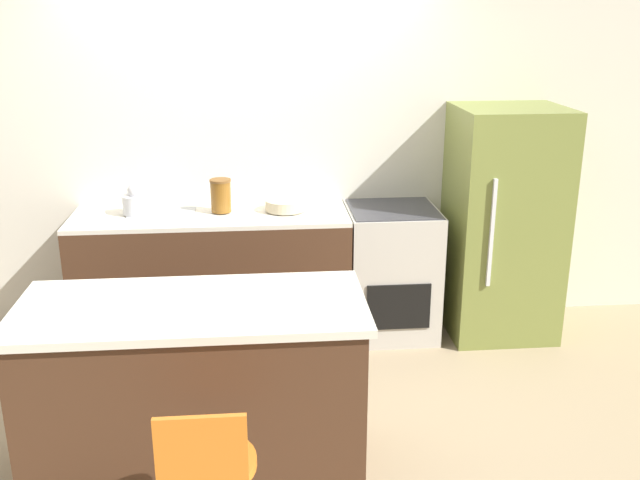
{
  "coord_description": "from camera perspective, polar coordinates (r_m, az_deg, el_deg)",
  "views": [
    {
      "loc": [
        0.04,
        -4.33,
        2.25
      ],
      "look_at": [
        0.39,
        -0.44,
        0.96
      ],
      "focal_mm": 40.0,
      "sensor_mm": 36.0,
      "label": 1
    }
  ],
  "objects": [
    {
      "name": "ground_plane",
      "position": [
        4.88,
        -5.17,
        -9.3
      ],
      "size": [
        14.0,
        14.0,
        0.0
      ],
      "primitive_type": "plane",
      "color": "#998466"
    },
    {
      "name": "wall_back",
      "position": [
        5.07,
        -5.63,
        7.36
      ],
      "size": [
        8.0,
        0.06,
        2.6
      ],
      "color": "beige",
      "rests_on": "ground_plane"
    },
    {
      "name": "back_counter",
      "position": [
        4.99,
        -8.54,
        -3.0
      ],
      "size": [
        1.85,
        0.6,
        0.92
      ],
      "color": "#422819",
      "rests_on": "ground_plane"
    },
    {
      "name": "kitchen_island",
      "position": [
        3.62,
        -9.86,
        -11.7
      ],
      "size": [
        1.65,
        0.74,
        0.92
      ],
      "color": "#422819",
      "rests_on": "ground_plane"
    },
    {
      "name": "oven_range",
      "position": [
        5.06,
        5.69,
        -2.53
      ],
      "size": [
        0.62,
        0.61,
        0.92
      ],
      "color": "#B7B2A8",
      "rests_on": "ground_plane"
    },
    {
      "name": "refrigerator",
      "position": [
        5.13,
        14.44,
        1.31
      ],
      "size": [
        0.72,
        0.69,
        1.61
      ],
      "color": "olive",
      "rests_on": "ground_plane"
    },
    {
      "name": "kettle",
      "position": [
        4.91,
        -14.53,
        2.97
      ],
      "size": [
        0.18,
        0.18,
        0.21
      ],
      "color": "silver",
      "rests_on": "back_counter"
    },
    {
      "name": "mixing_bowl",
      "position": [
        4.86,
        -2.79,
        2.84
      ],
      "size": [
        0.27,
        0.27,
        0.07
      ],
      "color": "#C1B28E",
      "rests_on": "back_counter"
    },
    {
      "name": "canister_jar",
      "position": [
        4.84,
        -7.94,
        3.55
      ],
      "size": [
        0.14,
        0.14,
        0.22
      ],
      "color": "brown",
      "rests_on": "back_counter"
    }
  ]
}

